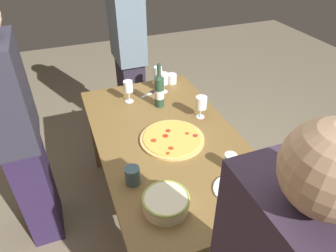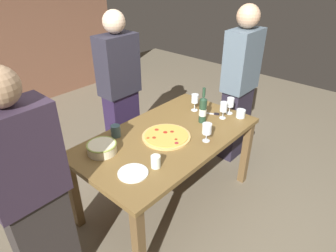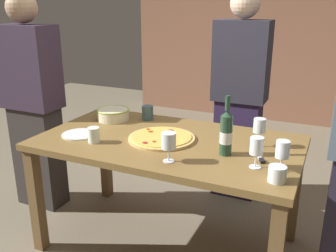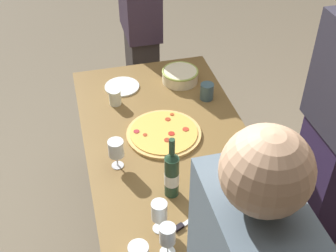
% 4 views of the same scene
% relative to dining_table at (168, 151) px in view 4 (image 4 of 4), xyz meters
% --- Properties ---
extents(ground_plane, '(8.00, 8.00, 0.00)m').
position_rel_dining_table_xyz_m(ground_plane, '(0.00, 0.00, -0.66)').
color(ground_plane, '#766A55').
extents(dining_table, '(1.60, 0.90, 0.75)m').
position_rel_dining_table_xyz_m(dining_table, '(0.00, 0.00, 0.00)').
color(dining_table, brown).
rests_on(dining_table, ground).
extents(pizza, '(0.41, 0.41, 0.03)m').
position_rel_dining_table_xyz_m(pizza, '(-0.04, -0.01, 0.10)').
color(pizza, '#E1B164').
rests_on(pizza, dining_table).
extents(serving_bowl, '(0.23, 0.23, 0.08)m').
position_rel_dining_table_xyz_m(serving_bowl, '(-0.53, 0.21, 0.14)').
color(serving_bowl, '#EEE5BD').
rests_on(serving_bowl, dining_table).
extents(wine_bottle, '(0.07, 0.07, 0.34)m').
position_rel_dining_table_xyz_m(wine_bottle, '(0.39, -0.08, 0.22)').
color(wine_bottle, '#23402C').
rests_on(wine_bottle, dining_table).
extents(wine_glass_near_pizza, '(0.08, 0.08, 0.16)m').
position_rel_dining_table_xyz_m(wine_glass_near_pizza, '(0.14, -0.30, 0.20)').
color(wine_glass_near_pizza, white).
rests_on(wine_glass_near_pizza, dining_table).
extents(wine_glass_by_bottle, '(0.07, 0.07, 0.16)m').
position_rel_dining_table_xyz_m(wine_glass_by_bottle, '(0.70, -0.18, 0.21)').
color(wine_glass_by_bottle, white).
rests_on(wine_glass_by_bottle, dining_table).
extents(wine_glass_far_left, '(0.07, 0.07, 0.16)m').
position_rel_dining_table_xyz_m(wine_glass_far_left, '(0.58, -0.18, 0.21)').
color(wine_glass_far_left, white).
rests_on(wine_glass_far_left, dining_table).
extents(wine_glass_far_right, '(0.07, 0.07, 0.17)m').
position_rel_dining_table_xyz_m(wine_glass_far_right, '(0.53, 0.12, 0.22)').
color(wine_glass_far_right, white).
rests_on(wine_glass_far_right, dining_table).
extents(cup_amber, '(0.08, 0.08, 0.10)m').
position_rel_dining_table_xyz_m(cup_amber, '(-0.31, 0.32, 0.14)').
color(cup_amber, '#3D5961').
rests_on(cup_amber, dining_table).
extents(cup_ceramic, '(0.07, 0.07, 0.09)m').
position_rel_dining_table_xyz_m(cup_ceramic, '(-0.39, -0.23, 0.14)').
color(cup_ceramic, white).
rests_on(cup_ceramic, dining_table).
extents(side_plate, '(0.22, 0.22, 0.01)m').
position_rel_dining_table_xyz_m(side_plate, '(-0.55, -0.16, 0.10)').
color(side_plate, white).
rests_on(side_plate, dining_table).
extents(pizza_knife, '(0.08, 0.15, 0.02)m').
position_rel_dining_table_xyz_m(pizza_knife, '(0.58, -0.08, 0.10)').
color(pizza_knife, silver).
rests_on(pizza_knife, dining_table).
extents(person_host, '(0.43, 0.24, 1.63)m').
position_rel_dining_table_xyz_m(person_host, '(-1.16, 0.08, 0.17)').
color(person_host, '#332D2C').
rests_on(person_host, ground).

